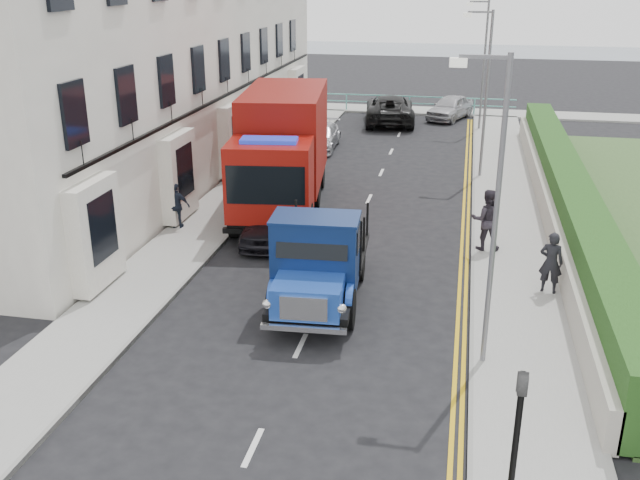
{
  "coord_description": "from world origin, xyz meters",
  "views": [
    {
      "loc": [
        3.52,
        -16.77,
        8.52
      ],
      "look_at": [
        -0.24,
        1.54,
        1.4
      ],
      "focal_mm": 40.0,
      "sensor_mm": 36.0,
      "label": 1
    }
  ],
  "objects": [
    {
      "name": "pedestrian_east_far",
      "position": [
        4.4,
        5.12,
        1.11
      ],
      "size": [
        1.02,
        0.83,
        1.98
      ],
      "primitive_type": "imported",
      "rotation": [
        0.0,
        0.0,
        3.23
      ],
      "color": "#2E2831",
      "rests_on": "pavement_east"
    },
    {
      "name": "lamp_mid",
      "position": [
        4.18,
        14.0,
        4.0
      ],
      "size": [
        1.23,
        0.18,
        7.0
      ],
      "color": "slate",
      "rests_on": "ground"
    },
    {
      "name": "pedestrian_west_near",
      "position": [
        -6.0,
        5.05,
        0.91
      ],
      "size": [
        0.94,
        0.43,
        1.58
      ],
      "primitive_type": "imported",
      "rotation": [
        0.0,
        0.0,
        3.19
      ],
      "color": "#1B2231",
      "rests_on": "pavement_west"
    },
    {
      "name": "red_lorry",
      "position": [
        -3.06,
        8.29,
        2.3
      ],
      "size": [
        3.84,
        8.55,
        4.33
      ],
      "rotation": [
        0.0,
        0.0,
        0.13
      ],
      "color": "black",
      "rests_on": "ground"
    },
    {
      "name": "seafront_railing",
      "position": [
        0.0,
        28.2,
        0.58
      ],
      "size": [
        13.0,
        0.08,
        1.11
      ],
      "color": "#59B2A5",
      "rests_on": "ground"
    },
    {
      "name": "seafront_car_left",
      "position": [
        -0.89,
        25.04,
        0.82
      ],
      "size": [
        3.44,
        6.22,
        1.65
      ],
      "primitive_type": "imported",
      "rotation": [
        0.0,
        0.0,
        3.27
      ],
      "color": "black",
      "rests_on": "ground"
    },
    {
      "name": "pedestrian_west_far",
      "position": [
        -5.85,
        14.8,
        0.97
      ],
      "size": [
        0.96,
        0.78,
        1.71
      ],
      "primitive_type": "imported",
      "rotation": [
        0.0,
        0.0,
        0.33
      ],
      "color": "#40382E",
      "rests_on": "pavement_west"
    },
    {
      "name": "traffic_signal",
      "position": [
        4.6,
        -7.5,
        2.07
      ],
      "size": [
        0.16,
        0.2,
        3.1
      ],
      "color": "black",
      "rests_on": "ground"
    },
    {
      "name": "pedestrian_east_near",
      "position": [
        6.1,
        2.15,
        1.0
      ],
      "size": [
        0.72,
        0.55,
        1.76
      ],
      "primitive_type": "imported",
      "rotation": [
        0.0,
        0.0,
        2.92
      ],
      "color": "black",
      "rests_on": "pavement_east"
    },
    {
      "name": "parked_car_mid",
      "position": [
        -3.6,
        8.78,
        0.65
      ],
      "size": [
        1.84,
        4.1,
        1.31
      ],
      "primitive_type": "imported",
      "rotation": [
        0.0,
        0.0,
        -0.12
      ],
      "color": "#5293B1",
      "rests_on": "ground"
    },
    {
      "name": "ground",
      "position": [
        0.0,
        0.0,
        0.0
      ],
      "size": [
        120.0,
        120.0,
        0.0
      ],
      "primitive_type": "plane",
      "color": "black",
      "rests_on": "ground"
    },
    {
      "name": "terrace_west",
      "position": [
        -9.47,
        13.0,
        7.17
      ],
      "size": [
        6.31,
        30.2,
        14.25
      ],
      "color": "white",
      "rests_on": "ground"
    },
    {
      "name": "sea_plane",
      "position": [
        0.0,
        60.0,
        0.0
      ],
      "size": [
        120.0,
        120.0,
        0.0
      ],
      "primitive_type": "plane",
      "color": "#4E606B",
      "rests_on": "ground"
    },
    {
      "name": "lamp_far",
      "position": [
        4.18,
        24.0,
        4.0
      ],
      "size": [
        1.23,
        0.18,
        7.0
      ],
      "color": "slate",
      "rests_on": "ground"
    },
    {
      "name": "pavement_west",
      "position": [
        -5.2,
        9.0,
        0.06
      ],
      "size": [
        2.4,
        38.0,
        0.12
      ],
      "primitive_type": "cube",
      "color": "gray",
      "rests_on": "ground"
    },
    {
      "name": "garden_east",
      "position": [
        7.21,
        9.0,
        0.9
      ],
      "size": [
        1.45,
        28.0,
        1.75
      ],
      "color": "#B2AD9E",
      "rests_on": "ground"
    },
    {
      "name": "pavement_east",
      "position": [
        5.3,
        9.0,
        0.06
      ],
      "size": [
        2.6,
        38.0,
        0.12
      ],
      "primitive_type": "cube",
      "color": "gray",
      "rests_on": "ground"
    },
    {
      "name": "seafront_car_right",
      "position": [
        2.57,
        26.89,
        0.72
      ],
      "size": [
        3.06,
        4.53,
        1.43
      ],
      "primitive_type": "imported",
      "rotation": [
        0.0,
        0.0,
        -0.36
      ],
      "color": "#A3A3A7",
      "rests_on": "ground"
    },
    {
      "name": "parked_car_rear",
      "position": [
        -3.6,
        17.89,
        0.61
      ],
      "size": [
        1.86,
        4.29,
        1.23
      ],
      "primitive_type": "imported",
      "rotation": [
        0.0,
        0.0,
        0.03
      ],
      "color": "#ACACB1",
      "rests_on": "ground"
    },
    {
      "name": "bedford_lorry",
      "position": [
        -0.03,
        0.03,
        1.21
      ],
      "size": [
        2.55,
        5.71,
        2.63
      ],
      "rotation": [
        0.0,
        0.0,
        0.07
      ],
      "color": "black",
      "rests_on": "ground"
    },
    {
      "name": "parked_car_front",
      "position": [
        -2.6,
        4.9,
        0.69
      ],
      "size": [
        1.95,
        4.16,
        1.38
      ],
      "primitive_type": "imported",
      "rotation": [
        0.0,
        0.0,
        0.08
      ],
      "color": "black",
      "rests_on": "ground"
    },
    {
      "name": "lamp_near",
      "position": [
        4.18,
        -2.0,
        4.0
      ],
      "size": [
        1.23,
        0.18,
        7.0
      ],
      "color": "slate",
      "rests_on": "ground"
    },
    {
      "name": "promenade",
      "position": [
        0.0,
        29.0,
        0.06
      ],
      "size": [
        30.0,
        2.5,
        0.12
      ],
      "primitive_type": "cube",
      "color": "gray",
      "rests_on": "ground"
    }
  ]
}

